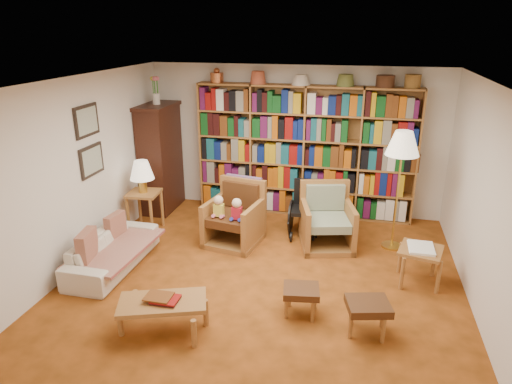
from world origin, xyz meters
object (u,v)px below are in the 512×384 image
(sofa, at_px, (113,251))
(side_table_lamp, at_px, (144,201))
(coffee_table, at_px, (163,305))
(floor_lamp, at_px, (402,148))
(footstool_a, at_px, (301,293))
(side_table_papers, at_px, (420,254))
(footstool_b, at_px, (368,308))
(armchair_leather, at_px, (235,217))
(armchair_sage, at_px, (328,222))
(wheelchair, at_px, (306,210))

(sofa, xyz_separation_m, side_table_lamp, (-0.10, 1.21, 0.26))
(side_table_lamp, distance_m, coffee_table, 2.71)
(floor_lamp, xyz_separation_m, footstool_a, (-1.09, -1.97, -1.23))
(side_table_papers, relative_size, footstool_b, 1.16)
(sofa, height_order, footstool_a, sofa)
(armchair_leather, height_order, armchair_sage, armchair_leather)
(armchair_leather, bearing_deg, wheelchair, 25.75)
(armchair_sage, xyz_separation_m, footstool_b, (0.59, -2.05, -0.05))
(armchair_leather, distance_m, armchair_sage, 1.38)
(side_table_lamp, distance_m, footstool_b, 3.95)
(side_table_lamp, distance_m, armchair_leather, 1.51)
(armchair_leather, bearing_deg, floor_lamp, 7.31)
(armchair_leather, relative_size, side_table_papers, 1.57)
(floor_lamp, xyz_separation_m, side_table_papers, (0.27, -0.96, -1.10))
(armchair_sage, xyz_separation_m, side_table_papers, (1.22, -0.87, 0.05))
(armchair_sage, bearing_deg, footstool_b, -73.96)
(armchair_leather, height_order, footstool_a, armchair_leather)
(coffee_table, bearing_deg, side_table_papers, 30.77)
(footstool_a, bearing_deg, side_table_papers, 36.62)
(sofa, distance_m, footstool_a, 2.68)
(sofa, relative_size, coffee_table, 1.56)
(floor_lamp, xyz_separation_m, footstool_b, (-0.36, -2.14, -1.20))
(footstool_b, bearing_deg, side_table_lamp, 151.25)
(footstool_a, bearing_deg, floor_lamp, 61.03)
(floor_lamp, bearing_deg, armchair_sage, -174.41)
(footstool_a, bearing_deg, footstool_b, -13.57)
(side_table_papers, bearing_deg, sofa, -172.93)
(sofa, bearing_deg, side_table_lamp, 5.10)
(side_table_lamp, height_order, footstool_a, side_table_lamp)
(armchair_leather, height_order, side_table_papers, armchair_leather)
(sofa, bearing_deg, side_table_papers, -82.57)
(sofa, height_order, coffee_table, sofa)
(floor_lamp, height_order, footstool_b, floor_lamp)
(side_table_papers, height_order, coffee_table, side_table_papers)
(coffee_table, bearing_deg, floor_lamp, 46.30)
(armchair_leather, bearing_deg, footstool_a, -53.74)
(armchair_leather, xyz_separation_m, armchair_sage, (1.36, 0.20, -0.03))
(sofa, bearing_deg, footstool_b, -101.26)
(sofa, distance_m, coffee_table, 1.69)
(armchair_sage, relative_size, coffee_table, 0.93)
(wheelchair, bearing_deg, footstool_b, -67.77)
(armchair_leather, xyz_separation_m, wheelchair, (1.00, 0.48, 0.01))
(armchair_leather, distance_m, coffee_table, 2.30)
(armchair_leather, bearing_deg, coffee_table, -94.08)
(floor_lamp, height_order, footstool_a, floor_lamp)
(sofa, distance_m, armchair_sage, 3.09)
(sofa, bearing_deg, floor_lamp, -68.29)
(side_table_papers, height_order, footstool_a, side_table_papers)
(wheelchair, height_order, footstool_a, wheelchair)
(wheelchair, bearing_deg, coffee_table, -112.75)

